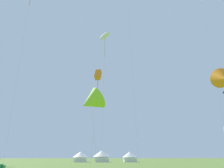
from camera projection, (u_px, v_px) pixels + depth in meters
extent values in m
cylinder|color=#B2B2B7|center=(19.00, 67.00, 43.37)|extent=(0.91, 0.63, 35.29)
cone|color=orange|center=(223.00, 79.00, 26.82)|extent=(2.91, 3.19, 2.95)
cylinder|color=#B2B2B7|center=(210.00, 45.00, 36.91)|extent=(0.66, 1.10, 37.20)
cone|color=#99DB2D|center=(91.00, 102.00, 29.01)|extent=(4.21, 3.77, 3.66)
cylinder|color=#B2B2B7|center=(94.00, 135.00, 27.57)|extent=(0.99, 0.55, 8.21)
cylinder|color=#B2B2B7|center=(131.00, 48.00, 34.26)|extent=(1.13, 1.10, 34.07)
ellipsoid|color=white|center=(105.00, 36.00, 48.48)|extent=(2.87, 3.68, 1.01)
cylinder|color=#A4A4A4|center=(105.00, 48.00, 47.67)|extent=(0.08, 0.08, 4.12)
cylinder|color=#B2B2B7|center=(103.00, 95.00, 44.10)|extent=(0.45, 1.14, 25.76)
cube|color=orange|center=(98.00, 75.00, 33.18)|extent=(1.13, 1.58, 1.68)
cylinder|color=#A75C11|center=(98.00, 86.00, 32.68)|extent=(0.05, 0.05, 2.53)
cylinder|color=#B2B2B7|center=(94.00, 119.00, 30.80)|extent=(0.77, 0.95, 12.84)
cube|color=white|center=(80.00, 160.00, 67.83)|extent=(3.65, 3.65, 1.37)
cone|color=white|center=(81.00, 154.00, 68.27)|extent=(4.56, 4.56, 1.60)
cube|color=white|center=(102.00, 159.00, 68.24)|extent=(4.06, 4.06, 1.52)
cone|color=white|center=(102.00, 154.00, 68.73)|extent=(5.07, 5.07, 1.78)
cube|color=white|center=(130.00, 160.00, 68.74)|extent=(3.61, 3.61, 1.35)
cone|color=white|center=(130.00, 154.00, 69.18)|extent=(4.51, 4.51, 1.58)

